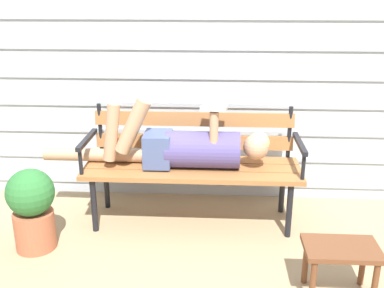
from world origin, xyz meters
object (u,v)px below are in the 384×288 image
object	(u,v)px
reclining_person	(185,146)
potted_plant	(32,207)
footstool	(341,256)
park_bench	(193,159)

from	to	relation	value
reclining_person	potted_plant	bearing A→B (deg)	-156.41
footstool	potted_plant	distance (m)	2.03
park_bench	footstool	bearing A→B (deg)	-45.39
footstool	park_bench	bearing A→B (deg)	134.61
park_bench	reclining_person	bearing A→B (deg)	-127.13
potted_plant	footstool	bearing A→B (deg)	-11.66
reclining_person	potted_plant	distance (m)	1.15
park_bench	reclining_person	size ratio (longest dim) A/B	0.95
footstool	reclining_person	bearing A→B (deg)	138.55
potted_plant	reclining_person	bearing A→B (deg)	23.59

